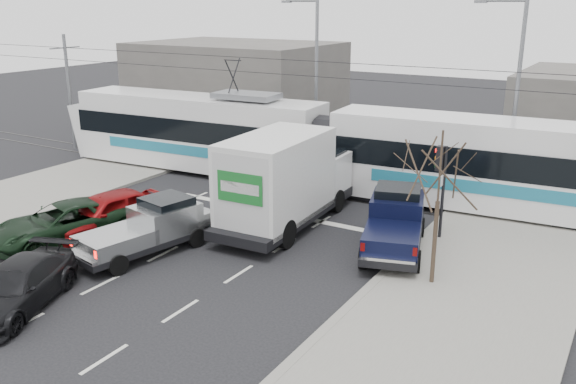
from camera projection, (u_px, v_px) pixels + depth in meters
The scene contains 16 objects.
ground at pixel (199, 264), 21.50m from camera, with size 120.00×120.00×0.00m, color black.
sidewalk_right at pixel (451, 329), 17.07m from camera, with size 6.00×60.00×0.15m, color gray.
rails at pixel (329, 191), 29.69m from camera, with size 60.00×1.60×0.03m, color #33302D.
building_left at pixel (236, 84), 45.48m from camera, with size 14.00×10.00×6.00m, color #655F5B.
bare_tree at pixel (440, 174), 18.70m from camera, with size 2.40×2.40×5.00m.
traffic_signal at pixel (441, 172), 22.84m from camera, with size 0.44×0.44×3.60m.
street_lamp_near at pixel (513, 87), 27.86m from camera, with size 2.38×0.25×9.00m.
street_lamp_far at pixel (314, 69), 35.13m from camera, with size 2.38×0.25×9.00m.
catenary at pixel (330, 113), 28.54m from camera, with size 60.00×0.20×7.00m.
tram at pixel (328, 146), 29.61m from camera, with size 29.63×5.11×6.02m.
silver_pickup at pixel (152, 227), 22.31m from camera, with size 2.86×5.57×1.93m.
box_truck at pixel (285, 181), 24.60m from camera, with size 3.03×7.92×3.90m.
navy_pickup at pixel (395, 221), 22.48m from camera, with size 3.35×5.60×2.22m.
green_car at pixel (64, 223), 23.26m from camera, with size 2.52×5.47×1.52m, color black.
red_car at pixel (108, 213), 24.15m from camera, with size 2.01×4.99×1.70m, color maroon.
dark_car at pixel (17, 287), 18.21m from camera, with size 1.94×4.77×1.38m, color black.
Camera 1 is at (12.83, -15.36, 8.84)m, focal length 38.00 mm.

